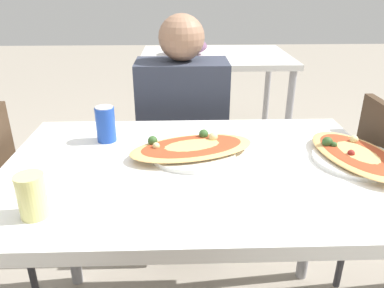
# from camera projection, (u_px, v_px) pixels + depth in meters

# --- Properties ---
(dining_table) EXTENTS (1.16, 0.78, 0.78)m
(dining_table) POSITION_uv_depth(u_px,v_px,m) (193.00, 189.00, 1.18)
(dining_table) COLOR white
(dining_table) RESTS_ON ground_plane
(chair_far_seated) EXTENTS (0.40, 0.40, 0.91)m
(chair_far_seated) POSITION_uv_depth(u_px,v_px,m) (183.00, 145.00, 1.91)
(chair_far_seated) COLOR #3F2D1E
(chair_far_seated) RESTS_ON ground_plane
(person_seated) EXTENTS (0.41, 0.25, 1.17)m
(person_seated) POSITION_uv_depth(u_px,v_px,m) (182.00, 121.00, 1.73)
(person_seated) COLOR #2D2D38
(person_seated) RESTS_ON ground_plane
(pizza_main) EXTENTS (0.45, 0.30, 0.06)m
(pizza_main) POSITION_uv_depth(u_px,v_px,m) (191.00, 149.00, 1.21)
(pizza_main) COLOR white
(pizza_main) RESTS_ON dining_table
(soda_can) EXTENTS (0.07, 0.07, 0.12)m
(soda_can) POSITION_uv_depth(u_px,v_px,m) (106.00, 124.00, 1.29)
(soda_can) COLOR #1E47B2
(soda_can) RESTS_ON dining_table
(drink_glass) EXTENTS (0.07, 0.07, 0.11)m
(drink_glass) POSITION_uv_depth(u_px,v_px,m) (32.00, 196.00, 0.88)
(drink_glass) COLOR #E0DB7F
(drink_glass) RESTS_ON dining_table
(pizza_second) EXTENTS (0.29, 0.42, 0.06)m
(pizza_second) POSITION_uv_depth(u_px,v_px,m) (357.00, 156.00, 1.16)
(pizza_second) COLOR white
(pizza_second) RESTS_ON dining_table
(background_table) EXTENTS (1.10, 0.80, 0.90)m
(background_table) POSITION_uv_depth(u_px,v_px,m) (210.00, 62.00, 2.82)
(background_table) COLOR white
(background_table) RESTS_ON ground_plane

